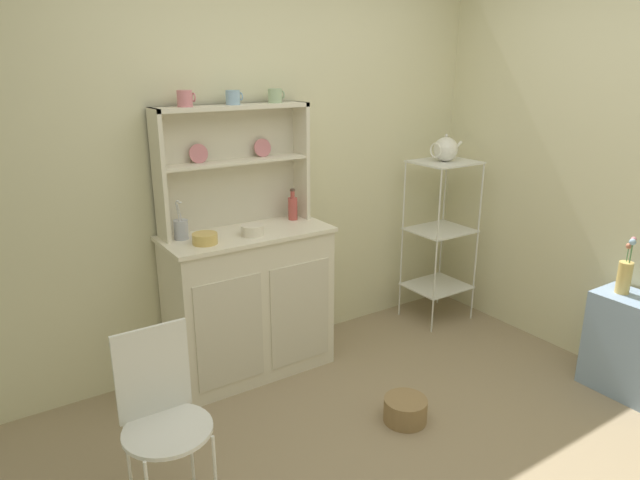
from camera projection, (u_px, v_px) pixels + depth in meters
ground_plane at (439, 479)px, 2.65m from camera, size 3.84×3.84×0.00m
wall_back at (266, 163)px, 3.56m from camera, size 3.84×0.05×2.50m
hutch_cabinet at (250, 301)px, 3.44m from camera, size 0.99×0.45×0.91m
hutch_shelf_unit at (231, 157)px, 3.32m from camera, size 0.93×0.18×0.72m
bakers_rack at (440, 226)px, 4.11m from camera, size 0.43×0.37×1.19m
side_shelf_blue at (634, 347)px, 3.25m from camera, size 0.28×0.48×0.59m
wire_chair at (162, 409)px, 2.29m from camera, size 0.36×0.36×0.85m
floor_basket at (405, 410)px, 3.05m from camera, size 0.23×0.23×0.13m
cup_rose_0 at (185, 98)px, 3.03m from camera, size 0.10×0.08×0.09m
cup_sky_1 at (233, 97)px, 3.18m from camera, size 0.09×0.08×0.08m
cup_sage_2 at (275, 96)px, 3.33m from camera, size 0.10×0.08×0.08m
bowl_mixing_large at (205, 239)px, 3.09m from camera, size 0.14×0.14×0.06m
bowl_floral_medium at (252, 230)px, 3.24m from camera, size 0.13×0.13×0.06m
jam_bottle at (293, 207)px, 3.55m from camera, size 0.06×0.06×0.20m
utensil_jar at (181, 229)px, 3.16m from camera, size 0.08×0.08×0.23m
porcelain_teapot at (445, 149)px, 3.94m from camera, size 0.26×0.17×0.19m
flower_vase at (625, 274)px, 3.22m from camera, size 0.08×0.08×0.34m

